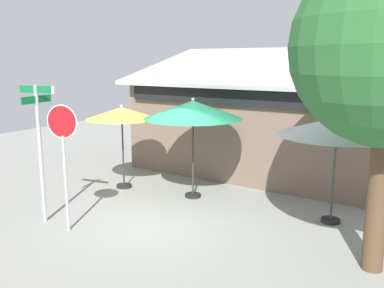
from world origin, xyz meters
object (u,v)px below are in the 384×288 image
at_px(patio_umbrella_ivory_right, 337,127).
at_px(stop_sign, 63,145).
at_px(patio_umbrella_forest_green_center, 193,110).
at_px(street_sign_post, 40,140).
at_px(patio_umbrella_mustard_left, 122,114).

bearing_deg(patio_umbrella_ivory_right, stop_sign, -142.65).
bearing_deg(stop_sign, patio_umbrella_ivory_right, 37.35).
height_order(stop_sign, patio_umbrella_forest_green_center, stop_sign).
relative_size(patio_umbrella_forest_green_center, patio_umbrella_ivory_right, 1.03).
bearing_deg(street_sign_post, patio_umbrella_ivory_right, 32.34).
xyz_separation_m(street_sign_post, patio_umbrella_forest_green_center, (1.94, 3.36, 0.46)).
distance_m(street_sign_post, patio_umbrella_ivory_right, 6.65).
height_order(street_sign_post, patio_umbrella_mustard_left, street_sign_post).
bearing_deg(patio_umbrella_forest_green_center, street_sign_post, -120.07).
height_order(stop_sign, patio_umbrella_ivory_right, stop_sign).
bearing_deg(patio_umbrella_ivory_right, patio_umbrella_mustard_left, -174.48).
relative_size(street_sign_post, patio_umbrella_mustard_left, 1.29).
bearing_deg(street_sign_post, patio_umbrella_forest_green_center, 59.93).
relative_size(street_sign_post, stop_sign, 1.14).
height_order(street_sign_post, patio_umbrella_ivory_right, street_sign_post).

